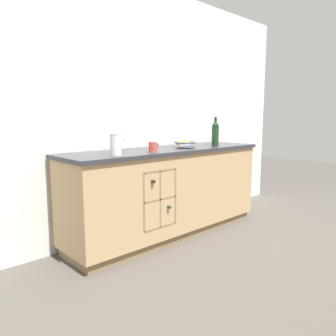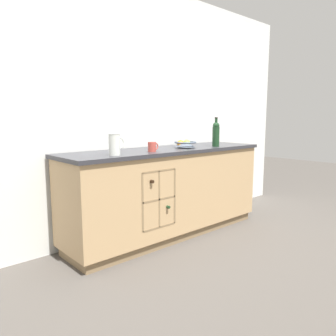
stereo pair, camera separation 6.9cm
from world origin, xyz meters
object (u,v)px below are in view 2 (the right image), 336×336
Objects in this scene: fruit_bowl at (185,144)px; standing_wine_bottle at (216,133)px; ceramic_mug at (152,147)px; white_pitcher at (115,144)px.

standing_wine_bottle reaches higher than fruit_bowl.
standing_wine_bottle is at bearing -1.64° from ceramic_mug.
ceramic_mug is (0.41, 0.02, -0.05)m from white_pitcher.
fruit_bowl is 1.26× the size of white_pitcher.
standing_wine_bottle is (1.27, -0.01, 0.05)m from white_pitcher.
fruit_bowl is 2.02× the size of ceramic_mug.
white_pitcher is 0.42m from ceramic_mug.
standing_wine_bottle reaches higher than ceramic_mug.
white_pitcher is 1.28m from standing_wine_bottle.
standing_wine_bottle reaches higher than white_pitcher.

